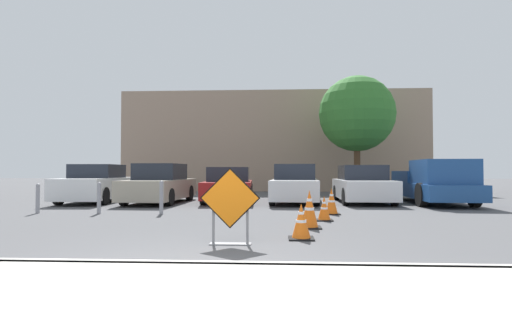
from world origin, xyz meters
The scene contains 19 objects.
ground_plane centered at (0.00, 10.00, 0.00)m, with size 96.00×96.00×0.00m, color #4C4C4F.
sidewalk_strip centered at (0.00, -1.40, 0.07)m, with size 25.43×2.79×0.14m.
curb_lip centered at (0.00, 0.00, 0.07)m, with size 25.43×0.20×0.14m.
road_closed_sign centered at (0.30, 1.86, 0.67)m, with size 1.01×0.20×1.29m.
traffic_cone_nearest centered at (1.52, 2.50, 0.31)m, with size 0.46×0.46×0.64m.
traffic_cone_second centered at (1.79, 3.92, 0.40)m, with size 0.50×0.50×0.82m.
traffic_cone_third centered at (2.25, 5.21, 0.29)m, with size 0.42×0.42×0.61m.
traffic_cone_fourth centered at (2.63, 6.65, 0.36)m, with size 0.46×0.46×0.74m.
parked_car_nearest centered at (-6.06, 10.67, 0.69)m, with size 2.03×4.59×1.49m.
parked_car_second centered at (-3.45, 10.38, 0.69)m, with size 1.98×4.37×1.51m.
parked_car_third centered at (-0.84, 10.94, 0.64)m, with size 2.01×4.25×1.38m.
parked_car_fourth centered at (1.77, 10.81, 0.69)m, with size 1.98×4.75×1.49m.
parked_car_fifth centered at (4.38, 10.86, 0.67)m, with size 1.95×4.15×1.45m.
pickup_truck centered at (6.97, 10.49, 0.74)m, with size 2.20×5.63×1.63m.
bollard_nearest centered at (-2.22, 6.45, 0.51)m, with size 0.12×0.12×0.96m.
bollard_second centered at (-4.05, 6.45, 0.48)m, with size 0.12×0.12×0.91m.
bollard_third centered at (-5.87, 6.45, 0.46)m, with size 0.12×0.12×0.87m.
building_facade_backdrop centered at (0.86, 21.40, 3.04)m, with size 18.56×5.00×6.08m.
street_tree_behind_lot centered at (5.12, 15.67, 4.12)m, with size 3.84×3.84×6.06m.
Camera 1 is at (1.10, -4.79, 1.24)m, focal length 28.00 mm.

